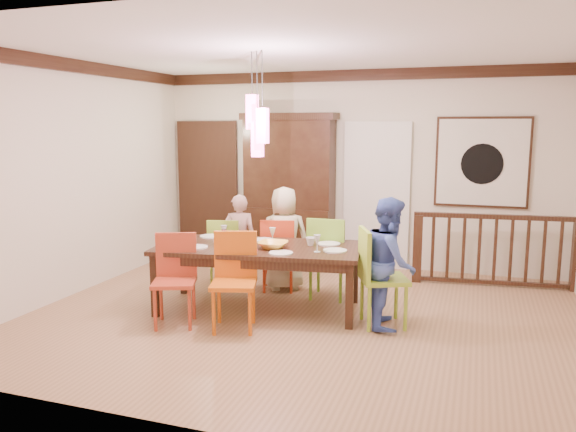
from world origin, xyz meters
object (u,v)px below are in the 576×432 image
(china_hutch, at_px, (289,189))
(person_far_left, at_px, (240,240))
(dining_table, at_px, (259,252))
(chair_far_left, at_px, (226,247))
(chair_end_right, at_px, (384,271))
(balustrade, at_px, (495,249))
(person_far_mid, at_px, (284,238))
(person_end_right, at_px, (390,262))

(china_hutch, height_order, person_far_left, china_hutch)
(dining_table, relative_size, chair_far_left, 2.70)
(chair_far_left, relative_size, china_hutch, 0.40)
(dining_table, bearing_deg, chair_end_right, -10.80)
(chair_end_right, bearing_deg, dining_table, 65.14)
(balustrade, relative_size, person_far_mid, 1.58)
(chair_far_left, distance_m, person_far_left, 0.20)
(chair_far_left, height_order, chair_end_right, chair_end_right)
(china_hutch, bearing_deg, chair_end_right, -51.35)
(balustrade, distance_m, person_far_left, 3.36)
(balustrade, relative_size, person_far_left, 1.74)
(chair_end_right, height_order, balustrade, chair_end_right)
(chair_end_right, xyz_separation_m, person_end_right, (0.06, 0.01, 0.09))
(person_far_left, bearing_deg, balustrade, 179.25)
(chair_far_left, xyz_separation_m, person_far_mid, (0.79, 0.09, 0.15))
(balustrade, bearing_deg, person_far_left, -168.69)
(chair_end_right, bearing_deg, chair_far_left, 46.59)
(dining_table, bearing_deg, china_hutch, 91.21)
(dining_table, height_order, chair_end_right, chair_end_right)
(balustrade, bearing_deg, chair_far_left, -168.13)
(china_hutch, height_order, balustrade, china_hutch)
(person_far_mid, xyz_separation_m, person_end_right, (1.49, -0.92, 0.02))
(chair_far_left, height_order, person_far_mid, person_far_mid)
(china_hutch, xyz_separation_m, person_far_left, (-0.24, -1.36, -0.54))
(person_far_left, height_order, person_end_right, person_end_right)
(chair_far_left, bearing_deg, dining_table, 120.92)
(dining_table, height_order, balustrade, balustrade)
(china_hutch, bearing_deg, person_end_right, -50.34)
(person_far_left, bearing_deg, person_end_right, 138.40)
(chair_far_left, height_order, person_far_left, person_far_left)
(person_far_mid, distance_m, person_end_right, 1.75)
(chair_far_left, height_order, person_end_right, person_end_right)
(balustrade, xyz_separation_m, person_far_mid, (-2.58, -1.01, 0.17))
(dining_table, bearing_deg, balustrade, 27.46)
(dining_table, xyz_separation_m, chair_end_right, (1.44, -0.06, -0.08))
(chair_far_left, xyz_separation_m, chair_end_right, (2.22, -0.84, 0.08))
(china_hutch, distance_m, person_far_mid, 1.49)
(dining_table, xyz_separation_m, chair_far_left, (-0.78, 0.79, -0.16))
(chair_end_right, bearing_deg, person_far_left, 43.10)
(dining_table, distance_m, chair_far_left, 1.12)
(balustrade, height_order, person_end_right, person_end_right)
(dining_table, height_order, person_far_left, person_far_left)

